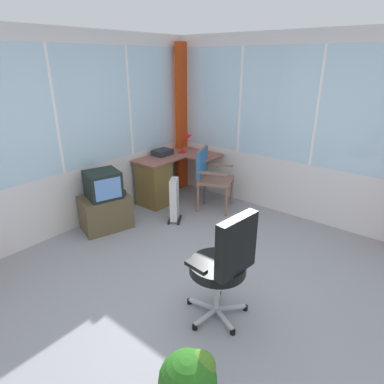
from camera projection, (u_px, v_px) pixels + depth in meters
The scene contains 13 objects.
ground at pixel (208, 304), 3.20m from camera, with size 5.67×5.67×0.06m, color gray.
north_window_panel at pixel (58, 138), 4.10m from camera, with size 4.67×0.07×2.54m.
east_window_panel at pixel (315, 133), 4.41m from camera, with size 0.07×4.67×2.54m.
curtain_corner at pixel (182, 119), 5.64m from camera, with size 0.31×0.07×2.44m, color #BB3A12.
desk at pixel (157, 180), 5.22m from camera, with size 1.24×0.91×0.73m.
desk_lamp at pixel (187, 139), 5.43m from camera, with size 0.24×0.21×0.34m.
tv_remote at pixel (203, 152), 5.49m from camera, with size 0.04×0.15×0.02m, color black.
paper_tray at pixel (162, 152), 5.32m from camera, with size 0.30×0.23×0.09m, color #24292E.
wooden_armchair at pixel (208, 171), 5.00m from camera, with size 0.63×0.63×0.95m.
office_chair at pixel (225, 260), 2.76m from camera, with size 0.61×0.58×1.06m.
tv_on_stand at pixel (105, 203), 4.46m from camera, with size 0.74×0.61×0.82m.
space_heater at pixel (175, 199), 4.69m from camera, with size 0.33×0.29×0.64m.
potted_plant at pixel (189, 381), 2.09m from camera, with size 0.38×0.38×0.49m.
Camera 1 is at (-2.08, -1.49, 2.19)m, focal length 30.74 mm.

